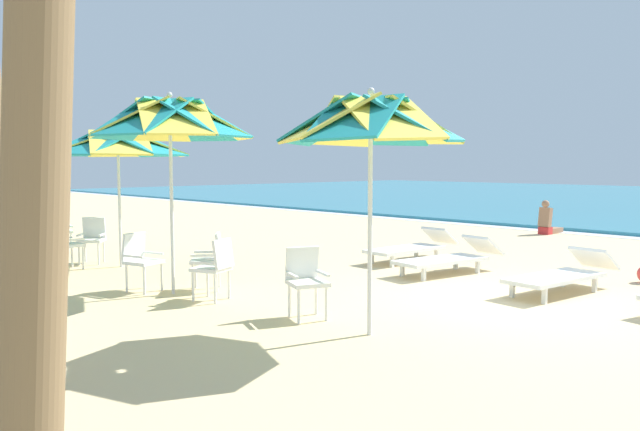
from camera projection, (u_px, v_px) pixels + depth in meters
name	position (u px, v px, depth m)	size (l,w,h in m)	color
ground_plane	(494.00, 302.00, 8.57)	(80.00, 80.00, 0.00)	beige
beach_umbrella_0	(371.00, 123.00, 6.74)	(2.04, 2.04, 2.70)	silver
plastic_chair_0	(306.00, 278.00, 7.67)	(0.60, 0.57, 0.87)	white
beach_umbrella_1	(170.00, 121.00, 8.90)	(2.38, 2.38, 2.90)	silver
plastic_chair_1	(210.00, 257.00, 9.35)	(0.63, 0.63, 0.87)	white
plastic_chair_2	(140.00, 258.00, 9.28)	(0.57, 0.55, 0.87)	white
plastic_chair_3	(215.00, 265.00, 8.63)	(0.60, 0.58, 0.87)	white
beach_umbrella_2	(118.00, 144.00, 11.32)	(2.60, 2.60, 2.57)	silver
plastic_chair_4	(92.00, 237.00, 11.92)	(0.63, 0.63, 0.87)	white
plastic_chair_5	(64.00, 242.00, 11.11)	(0.51, 0.53, 0.87)	white
beach_umbrella_3	(29.00, 145.00, 13.25)	(2.01, 2.01, 2.67)	silver
plastic_chair_6	(46.00, 227.00, 13.84)	(0.48, 0.45, 0.87)	white
plastic_chair_7	(55.00, 232.00, 12.86)	(0.63, 0.63, 0.87)	#2D8C4C
plastic_chair_8	(60.00, 229.00, 13.46)	(0.55, 0.53, 0.87)	white
sun_lounger_1	(563.00, 274.00, 9.16)	(0.85, 2.20, 0.62)	white
sun_lounger_2	(449.00, 257.00, 10.77)	(0.95, 2.22, 0.62)	white
sun_lounger_3	(412.00, 247.00, 12.17)	(0.72, 2.17, 0.62)	white
beachgoer_seated	(548.00, 223.00, 16.88)	(0.30, 0.93, 0.92)	red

